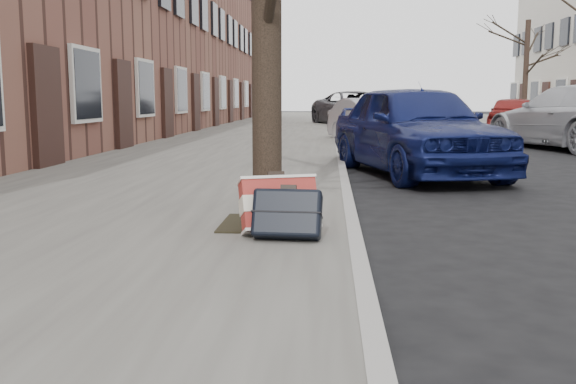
# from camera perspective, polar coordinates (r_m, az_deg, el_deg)

# --- Properties ---
(ground) EXTENTS (120.00, 120.00, 0.00)m
(ground) POSITION_cam_1_polar(r_m,az_deg,el_deg) (4.83, 21.43, -7.12)
(ground) COLOR black
(ground) RESTS_ON ground
(near_sidewalk) EXTENTS (5.00, 70.00, 0.12)m
(near_sidewalk) POSITION_cam_1_polar(r_m,az_deg,el_deg) (19.59, -2.89, 4.85)
(near_sidewalk) COLOR slate
(near_sidewalk) RESTS_ON ground
(house_near) EXTENTS (6.80, 40.00, 7.00)m
(house_near) POSITION_cam_1_polar(r_m,az_deg,el_deg) (22.10, -18.49, 13.76)
(house_near) COLOR brown
(house_near) RESTS_ON ground
(dirt_patch) EXTENTS (0.85, 0.85, 0.02)m
(dirt_patch) POSITION_cam_1_polar(r_m,az_deg,el_deg) (5.76, -1.68, -2.80)
(dirt_patch) COLOR black
(dirt_patch) RESTS_ON near_sidewalk
(suitcase_red) EXTENTS (0.71, 0.53, 0.49)m
(suitcase_red) POSITION_cam_1_polar(r_m,az_deg,el_deg) (5.32, -0.80, -1.16)
(suitcase_red) COLOR maroon
(suitcase_red) RESTS_ON near_sidewalk
(suitcase_navy) EXTENTS (0.57, 0.36, 0.43)m
(suitcase_navy) POSITION_cam_1_polar(r_m,az_deg,el_deg) (5.09, -0.07, -1.90)
(suitcase_navy) COLOR black
(suitcase_navy) RESTS_ON near_sidewalk
(car_near_front) EXTENTS (2.87, 4.74, 1.51)m
(car_near_front) POSITION_cam_1_polar(r_m,az_deg,el_deg) (10.64, 11.27, 5.54)
(car_near_front) COLOR #0F174B
(car_near_front) RESTS_ON ground
(car_near_mid) EXTENTS (2.49, 4.03, 1.25)m
(car_near_mid) POSITION_cam_1_polar(r_m,az_deg,el_deg) (17.37, 7.57, 6.22)
(car_near_mid) COLOR #AEAFB7
(car_near_mid) RESTS_ON ground
(car_near_back) EXTENTS (4.25, 6.17, 1.57)m
(car_near_back) POSITION_cam_1_polar(r_m,az_deg,el_deg) (28.54, 6.01, 7.35)
(car_near_back) COLOR #3E3E43
(car_near_back) RESTS_ON ground
(car_far_front) EXTENTS (3.54, 5.79, 1.57)m
(car_far_front) POSITION_cam_1_polar(r_m,az_deg,el_deg) (17.15, 24.19, 6.07)
(car_far_front) COLOR #B0B2B8
(car_far_front) RESTS_ON ground
(car_far_back) EXTENTS (2.76, 4.21, 1.33)m
(car_far_back) POSITION_cam_1_polar(r_m,az_deg,el_deg) (22.94, 19.45, 6.41)
(car_far_back) COLOR maroon
(car_far_back) RESTS_ON ground
(tree_far_c) EXTENTS (0.23, 0.23, 4.54)m
(tree_far_c) POSITION_cam_1_polar(r_m,az_deg,el_deg) (30.71, 20.38, 9.94)
(tree_far_c) COLOR black
(tree_far_c) RESTS_ON far_sidewalk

